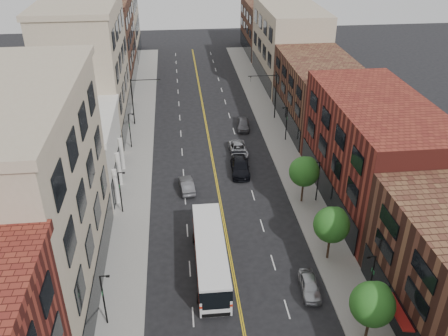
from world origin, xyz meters
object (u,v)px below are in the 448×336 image
object	(u,v)px
city_bus	(210,253)
car_lane_a	(240,167)
car_lane_c	(243,124)
car_lane_b	(238,149)
car_lane_behind	(187,185)
car_parked_far	(310,286)

from	to	relation	value
city_bus	car_lane_a	distance (m)	18.58
car_lane_c	car_lane_b	bearing A→B (deg)	-95.29
car_lane_a	car_lane_b	distance (m)	5.18
car_lane_behind	car_lane_c	bearing A→B (deg)	-124.87
car_parked_far	car_lane_c	xyz separation A→B (m)	(-0.89, 34.87, 0.09)
car_lane_b	car_lane_c	world-z (taller)	car_lane_c
car_parked_far	car_lane_b	bearing A→B (deg)	99.88
car_parked_far	car_lane_a	bearing A→B (deg)	102.42
car_lane_a	car_lane_c	bearing A→B (deg)	83.65
city_bus	car_lane_b	xyz separation A→B (m)	(5.71, 22.95, -1.16)
car_lane_a	car_lane_b	bearing A→B (deg)	88.52
car_lane_behind	car_lane_b	size ratio (longest dim) A/B	0.87
car_parked_far	car_lane_b	distance (m)	27.01
car_lane_a	car_lane_c	world-z (taller)	car_lane_a
car_lane_b	car_lane_c	distance (m)	8.20
city_bus	car_lane_a	size ratio (longest dim) A/B	2.21
car_lane_behind	car_lane_a	bearing A→B (deg)	-158.77
city_bus	car_parked_far	bearing A→B (deg)	-24.54
city_bus	car_lane_a	bearing A→B (deg)	73.91
car_lane_a	car_lane_b	xyz separation A→B (m)	(0.45, 5.16, -0.12)
car_lane_b	car_lane_behind	bearing A→B (deg)	-130.89
car_lane_b	car_parked_far	bearing A→B (deg)	-84.85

